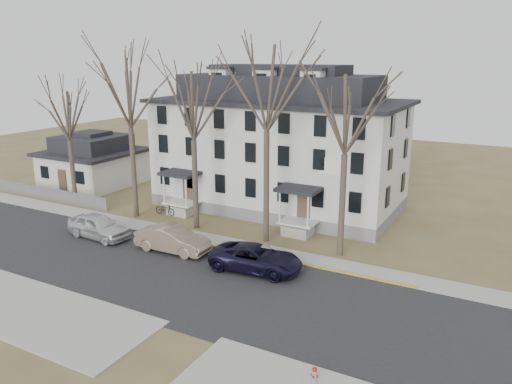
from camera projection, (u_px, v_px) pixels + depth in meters
The scene contains 17 objects.
ground at pixel (169, 293), 27.69m from camera, with size 120.00×120.00×0.00m, color brown.
main_road at pixel (190, 280), 29.39m from camera, with size 120.00×10.00×0.04m, color #27272A.
far_sidewalk at pixel (241, 247), 34.48m from camera, with size 120.00×2.00×0.08m, color #A09F97.
yellow_curb at pixel (303, 265), 31.42m from camera, with size 14.00×0.25×0.06m, color gold.
boarding_house at pixel (279, 145), 42.41m from camera, with size 20.80×12.36×12.05m.
small_house at pixel (93, 162), 50.75m from camera, with size 8.70×8.70×5.00m.
fence at pixel (50, 201), 45.38m from camera, with size 14.00×0.06×1.20m, color gray.
tree_far_left at pixel (128, 88), 38.31m from camera, with size 8.40×8.40×13.72m.
tree_mid_left at pixel (192, 101), 35.76m from camera, with size 7.80×7.80×12.74m.
tree_center at pixel (267, 82), 32.61m from camera, with size 9.00×9.00×14.70m.
tree_mid_right at pixel (347, 109), 30.48m from camera, with size 7.80×7.80×12.74m.
tree_bungalow at pixel (67, 112), 42.11m from camera, with size 6.60×6.60×10.78m.
car_silver at pixel (99, 227), 35.90m from camera, with size 2.03×5.06×1.72m, color silver.
car_tan at pixel (173, 240), 33.36m from camera, with size 1.81×5.20×1.71m, color #826F5A.
car_navy at pixel (256, 259), 30.40m from camera, with size 2.63×5.71×1.59m, color black.
bicycle_left at pixel (165, 209), 41.14m from camera, with size 0.66×1.88×0.99m, color black.
fire_hydrant at pixel (314, 375), 20.01m from camera, with size 0.31×0.29×0.75m.
Camera 1 is at (16.23, -19.88, 12.77)m, focal length 35.00 mm.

